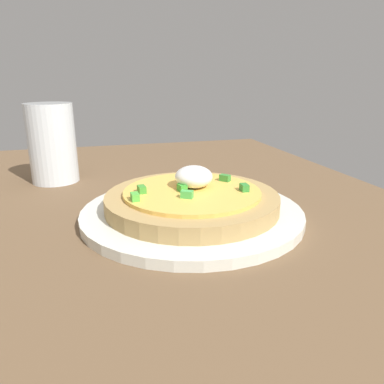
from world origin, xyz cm
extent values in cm
cube|color=brown|center=(0.00, 0.00, 1.22)|extent=(103.61, 67.74, 2.45)
cylinder|color=silver|center=(1.89, -3.64, 3.00)|extent=(25.60, 25.60, 1.10)
cylinder|color=tan|center=(1.89, -3.64, 4.46)|extent=(20.01, 20.01, 1.81)
cylinder|color=#EBB750|center=(1.89, -3.64, 5.58)|extent=(15.79, 15.79, 0.42)
ellipsoid|color=white|center=(2.94, -4.15, 7.06)|extent=(4.41, 4.41, 2.55)
cube|color=green|center=(-0.17, 3.12, 6.19)|extent=(1.32, 0.87, 0.80)
cube|color=green|center=(1.77, -2.44, 6.19)|extent=(1.39, 1.00, 0.80)
cube|color=#338B35|center=(-0.06, -9.30, 6.19)|extent=(1.33, 0.88, 0.80)
cube|color=#378935|center=(4.45, -8.61, 6.19)|extent=(1.49, 1.44, 0.80)
cube|color=green|center=(-0.67, -2.36, 6.19)|extent=(1.35, 1.51, 0.80)
cube|color=green|center=(2.47, 2.06, 6.19)|extent=(1.36, 0.93, 0.80)
cylinder|color=silver|center=(22.51, 12.87, 8.46)|extent=(7.06, 7.06, 12.03)
cylinder|color=#B05116|center=(22.51, 12.87, 5.79)|extent=(6.21, 6.21, 5.89)
camera|label=1|loc=(-36.48, 7.07, 18.28)|focal=34.00mm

